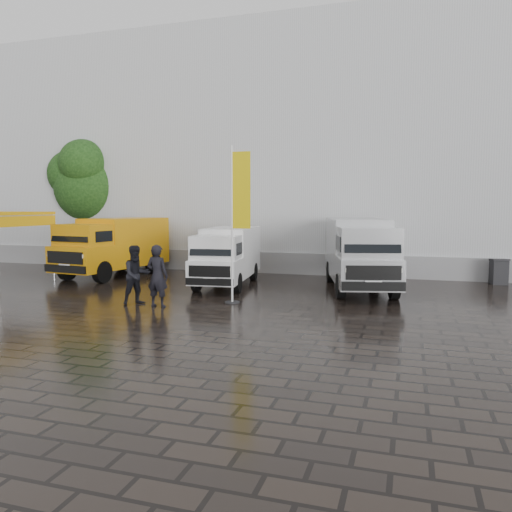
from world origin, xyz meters
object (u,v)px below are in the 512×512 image
Objects in this scene: van_silver at (359,255)px; person_front at (157,276)px; wheelie_bin at (499,271)px; person_tent at (137,275)px; van_white at (227,257)px; van_yellow at (113,247)px; flagpole at (237,216)px.

van_silver is 3.13× the size of person_front.
van_silver is 6.17m from wheelie_bin.
van_white is at bearing 19.43° from person_tent.
person_front is (5.32, -5.69, -0.32)m from van_yellow.
wheelie_bin is (5.32, 3.01, -0.82)m from van_silver.
person_tent is at bearing -43.53° from van_yellow.
van_white is 4.20m from flagpole.
van_yellow is 1.11× the size of flagpole.
flagpole is 11.50m from wheelie_bin.
van_silver is 3.23× the size of person_tent.
flagpole is 4.88× the size of wheelie_bin.
van_yellow is at bearing 149.81° from flagpole.
flagpole is 2.66× the size of person_tent.
flagpole is 3.17m from person_front.
person_tent is (4.48, -5.51, -0.35)m from van_yellow.
van_yellow is 1.07× the size of van_white.
van_silver reaches higher than wheelie_bin.
wheelie_bin is at bearing 38.33° from flagpole.
van_silver is at bearing 48.50° from flagpole.
person_front is (-5.72, -5.28, -0.35)m from van_silver.
van_silver is at bearing 5.23° from van_yellow.
van_silver is at bearing -134.71° from person_front.
person_tent is at bearing -156.10° from van_silver.
van_white is 4.80m from person_front.
person_front reaches higher than wheelie_bin.
flagpole is at bearing -22.83° from van_yellow.
van_silver is 5.92× the size of wheelie_bin.
van_yellow is 5.95m from van_white.
van_yellow is 7.11m from person_tent.
flagpole is at bearing -151.45° from wheelie_bin.
van_white reaches higher than wheelie_bin.
person_front is 0.86m from person_tent.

